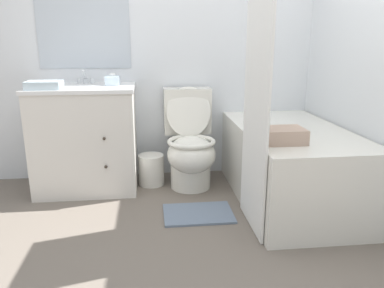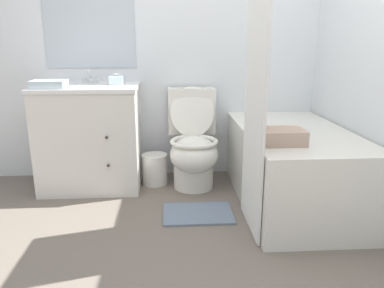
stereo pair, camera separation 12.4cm
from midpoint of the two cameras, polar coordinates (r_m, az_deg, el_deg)
The scene contains 13 objects.
ground_plane at distance 2.17m, azimuth 2.30°, elevation -18.51°, with size 14.00×14.00×0.00m, color #6B6056.
wall_back at distance 3.39m, azimuth -0.46°, elevation 16.15°, with size 8.00×0.06×2.50m.
wall_right at distance 2.94m, azimuth 26.15°, elevation 14.72°, with size 0.05×2.57×2.50m.
vanity_cabinet at distance 3.23m, azimuth -14.13°, elevation 1.18°, with size 0.82×0.60×0.86m.
sink_faucet at distance 3.32m, azimuth -14.11°, elevation 9.60°, with size 0.14×0.12×0.12m.
toilet at distance 3.16m, azimuth 1.31°, elevation -0.24°, with size 0.41×0.64×0.84m.
bathtub at distance 2.97m, azimuth 16.17°, elevation -3.22°, with size 0.78×1.44×0.57m.
shower_curtain at distance 2.34m, azimuth 11.30°, elevation 10.50°, with size 0.02×0.53×2.03m.
wastebasket at distance 3.27m, azimuth -4.60°, elevation -3.84°, with size 0.22×0.22×0.26m.
tissue_box at distance 3.16m, azimuth -10.27°, elevation 9.59°, with size 0.11×0.14×0.10m.
hand_towel_folded at distance 3.04m, azimuth -19.88°, elevation 8.55°, with size 0.25×0.18×0.06m.
bath_towel_folded at distance 2.47m, azimuth 15.05°, elevation 1.11°, with size 0.27×0.21×0.10m.
bath_mat at distance 2.74m, azimuth 2.23°, elevation -10.57°, with size 0.50×0.35×0.02m.
Camera 2 is at (-0.14, -1.79, 1.21)m, focal length 35.00 mm.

